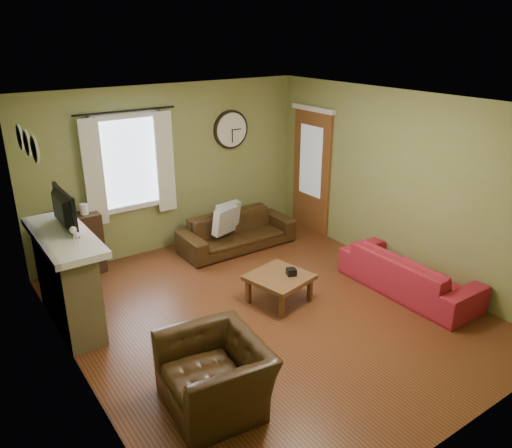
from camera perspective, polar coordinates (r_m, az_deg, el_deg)
floor at (r=6.44m, az=1.32°, el=-10.00°), size 4.60×5.20×0.00m
ceiling at (r=5.54m, az=1.55°, el=13.57°), size 4.60×5.20×0.00m
wall_left at (r=4.97m, az=-20.58°, el=-4.50°), size 0.00×5.20×2.60m
wall_right at (r=7.39m, az=16.03°, el=4.44°), size 0.00×5.20×2.60m
wall_back at (r=8.01m, az=-9.67°, el=6.27°), size 4.60×0.00×2.60m
wall_front at (r=4.26m, az=22.81°, el=-9.35°), size 4.60×0.00×2.60m
fireplace at (r=6.35m, az=-20.74°, el=-6.33°), size 0.40×1.40×1.10m
firebox at (r=6.50m, az=-18.83°, el=-7.89°), size 0.04×0.60×0.55m
mantel at (r=6.12m, az=-21.19°, el=-1.36°), size 0.58×1.60×0.08m
tv at (r=6.18m, az=-21.63°, el=0.96°), size 0.08×0.60×0.35m
tv_screen at (r=6.18m, az=-20.99°, el=1.60°), size 0.02×0.62×0.36m
medallion_left at (r=5.43m, az=-23.95°, el=7.82°), size 0.28×0.28×0.03m
medallion_mid at (r=5.77m, az=-24.69°, el=8.42°), size 0.28×0.28×0.03m
medallion_right at (r=6.10m, az=-25.35°, el=8.95°), size 0.28×0.28×0.03m
window_pane at (r=7.68m, az=-14.43°, el=6.79°), size 1.00×0.02×1.30m
curtain_rod at (r=7.44m, az=-14.70°, el=12.37°), size 0.03×0.03×1.50m
curtain_left at (r=7.44m, az=-18.06°, el=5.53°), size 0.28×0.04×1.55m
curtain_right at (r=7.81m, az=-10.35°, el=6.96°), size 0.28×0.04×1.55m
wall_clock at (r=8.37m, az=-2.83°, el=10.71°), size 0.64×0.06×0.64m
door at (r=8.67m, az=6.35°, el=5.90°), size 0.05×0.90×2.10m
bookshelf at (r=7.61m, az=-19.94°, el=-2.39°), size 0.76×0.32×0.90m
book at (r=7.67m, az=-20.78°, el=1.81°), size 0.17×0.22×0.02m
sofa_brown at (r=8.12m, az=-2.20°, el=-0.86°), size 1.89×0.74×0.55m
pillow_left at (r=8.03m, az=-3.28°, el=0.96°), size 0.44×0.20×0.43m
pillow_right at (r=7.84m, az=-3.57°, el=0.42°), size 0.45×0.25×0.43m
sofa_red at (r=7.08m, az=17.08°, el=-5.34°), size 0.76×1.93×0.56m
armchair at (r=4.91m, az=-4.71°, el=-16.76°), size 0.99×1.11×0.66m
coffee_table at (r=6.58m, az=2.66°, el=-7.37°), size 0.85×0.85×0.38m
tissue_box at (r=6.50m, az=4.05°, el=-5.68°), size 0.15×0.15×0.09m
wine_glass_a at (r=5.56m, az=-19.71°, el=-1.86°), size 0.07×0.07×0.20m
wine_glass_b at (r=5.68m, az=-20.09°, el=-1.34°), size 0.07×0.07×0.21m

